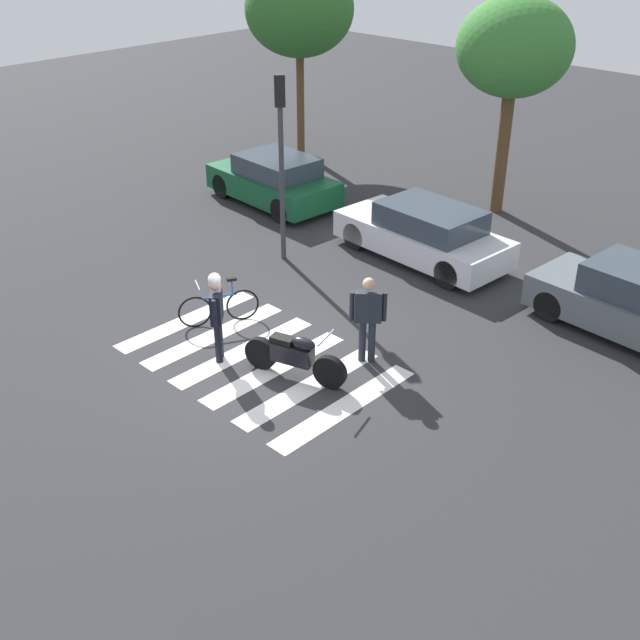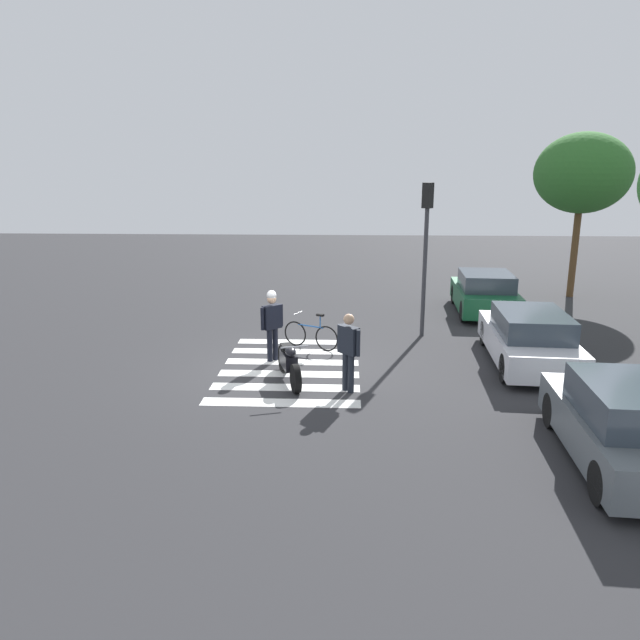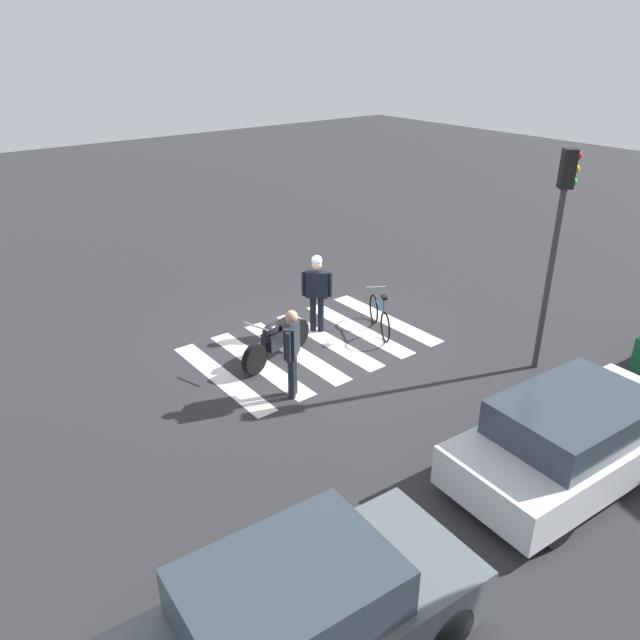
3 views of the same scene
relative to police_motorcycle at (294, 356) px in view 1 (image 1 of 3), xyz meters
The scene contains 12 objects.
ground_plane 1.04m from the police_motorcycle, behind, with size 60.00×60.00×0.00m, color #2B2B2D.
police_motorcycle is the anchor object (origin of this frame).
leaning_bicycle 2.61m from the police_motorcycle, behind, with size 0.83×1.52×1.01m.
officer_on_foot 1.70m from the police_motorcycle, 159.27° to the right, with size 0.51×0.52×1.84m.
officer_by_motorcycle 1.58m from the police_motorcycle, 66.87° to the left, with size 0.54×0.50×1.76m.
crosswalk_stripes 1.03m from the police_motorcycle, behind, with size 4.95×3.37×0.01m.
car_green_compact 9.16m from the police_motorcycle, 139.15° to the left, with size 4.07×2.11×1.41m.
car_white_van 6.07m from the police_motorcycle, 104.43° to the left, with size 4.49×2.08×1.39m.
car_grey_coupe 6.97m from the police_motorcycle, 57.72° to the left, with size 4.07×1.96×1.47m.
traffic_light_pole 5.90m from the police_motorcycle, 138.42° to the left, with size 0.35×0.34×4.40m.
street_tree_near 14.53m from the police_motorcycle, 134.63° to the left, with size 3.44×3.44×6.08m.
street_tree_mid 10.85m from the police_motorcycle, 101.50° to the left, with size 2.98×2.98×5.69m.
Camera 1 is at (9.75, -8.44, 8.03)m, focal length 44.01 mm.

